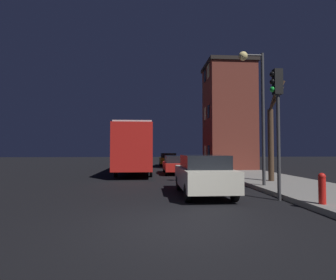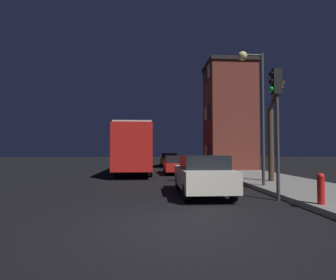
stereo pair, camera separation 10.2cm
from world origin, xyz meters
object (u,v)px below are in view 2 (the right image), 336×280
at_px(car_near_lane, 202,174).
at_px(car_far_lane, 169,159).
at_px(bare_tree, 272,133).
at_px(streetlamp, 255,94).
at_px(bus, 137,146).
at_px(fire_hydrant, 321,188).
at_px(car_mid_lane, 176,164).
at_px(traffic_light, 276,106).

distance_m(car_near_lane, car_far_lane, 19.13).
distance_m(bare_tree, car_far_lane, 16.96).
bearing_deg(bare_tree, streetlamp, -134.25).
bearing_deg(car_far_lane, streetlamp, -81.30).
relative_size(bus, fire_hydrant, 12.76).
distance_m(bare_tree, car_near_lane, 5.34).
bearing_deg(streetlamp, car_far_lane, 98.70).
relative_size(car_near_lane, fire_hydrant, 4.54).
relative_size(streetlamp, car_mid_lane, 1.46).
relative_size(car_near_lane, car_mid_lane, 0.99).
height_order(bus, car_mid_lane, bus).
relative_size(car_mid_lane, car_far_lane, 1.04).
bearing_deg(traffic_light, streetlamp, 83.36).
distance_m(bus, car_far_lane, 9.06).
height_order(streetlamp, fire_hydrant, streetlamp).
height_order(streetlamp, bus, streetlamp).
relative_size(streetlamp, traffic_light, 1.31).
bearing_deg(streetlamp, bare_tree, 45.75).
bearing_deg(car_mid_lane, bare_tree, -55.80).
height_order(car_near_lane, car_far_lane, car_near_lane).
xyz_separation_m(traffic_light, car_far_lane, (-2.43, 20.40, -2.56)).
distance_m(car_near_lane, fire_hydrant, 4.05).
height_order(traffic_light, bus, traffic_light).
bearing_deg(traffic_light, car_near_lane, 151.97).
relative_size(bare_tree, car_mid_lane, 1.25).
distance_m(streetlamp, car_far_lane, 18.39).
height_order(streetlamp, car_mid_lane, streetlamp).
xyz_separation_m(traffic_light, bus, (-5.51, 11.99, -1.20)).
bearing_deg(fire_hydrant, car_near_lane, 136.71).
xyz_separation_m(bus, car_near_lane, (3.13, -10.72, -1.29)).
xyz_separation_m(streetlamp, bare_tree, (1.48, 1.52, -1.66)).
bearing_deg(bus, streetlamp, -58.35).
relative_size(traffic_light, car_near_lane, 1.12).
height_order(car_mid_lane, car_far_lane, car_far_lane).
height_order(streetlamp, bare_tree, streetlamp).
bearing_deg(car_far_lane, bare_tree, -75.55).
bearing_deg(car_far_lane, car_near_lane, -89.86).
distance_m(traffic_light, fire_hydrant, 3.09).
bearing_deg(car_mid_lane, car_far_lane, 89.38).
distance_m(car_near_lane, car_mid_lane, 9.16).
distance_m(bare_tree, fire_hydrant, 6.05).
relative_size(traffic_light, car_mid_lane, 1.11).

